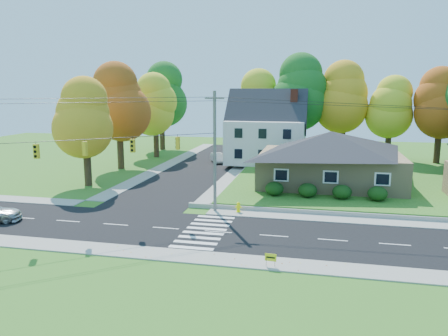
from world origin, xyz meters
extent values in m
plane|color=#3D7923|center=(0.00, 0.00, 0.00)|extent=(120.00, 120.00, 0.00)
cube|color=black|center=(0.00, 0.00, 0.01)|extent=(90.00, 8.00, 0.02)
cube|color=black|center=(-8.00, 26.00, 0.01)|extent=(8.00, 44.00, 0.02)
cube|color=#9C9A90|center=(0.00, 5.00, 0.04)|extent=(90.00, 2.00, 0.08)
cube|color=#9C9A90|center=(0.00, -5.00, 0.04)|extent=(90.00, 2.00, 0.08)
cube|color=#3D7923|center=(13.00, 21.00, 0.25)|extent=(30.00, 30.00, 0.50)
cube|color=tan|center=(8.00, 16.00, 2.10)|extent=(14.00, 10.00, 3.20)
pyramid|color=#26262B|center=(8.00, 16.00, 4.80)|extent=(14.60, 10.60, 2.20)
cube|color=silver|center=(0.00, 28.00, 3.30)|extent=(10.00, 8.00, 5.60)
pyramid|color=#26262B|center=(0.00, 28.00, 7.30)|extent=(10.40, 8.40, 2.40)
cube|color=brown|center=(3.50, 28.00, 5.30)|extent=(0.90, 0.90, 9.60)
ellipsoid|color=#163A10|center=(3.00, 9.80, 1.14)|extent=(1.70, 1.70, 1.27)
ellipsoid|color=#163A10|center=(6.00, 9.80, 1.14)|extent=(1.70, 1.70, 1.27)
ellipsoid|color=#163A10|center=(9.00, 9.80, 1.14)|extent=(1.70, 1.70, 1.27)
ellipsoid|color=#163A10|center=(12.00, 9.80, 1.14)|extent=(1.70, 1.70, 1.27)
cylinder|color=#666059|center=(-1.50, 5.20, 5.00)|extent=(0.26, 0.26, 10.00)
cube|color=#666059|center=(-1.50, 5.20, 9.40)|extent=(1.60, 0.12, 0.12)
cube|color=gold|center=(-12.00, -3.20, 5.95)|extent=(0.34, 0.26, 1.00)
cube|color=gold|center=(-9.50, -1.20, 5.95)|extent=(0.26, 0.34, 1.00)
cube|color=gold|center=(-6.80, 0.95, 5.95)|extent=(0.34, 0.26, 1.00)
cube|color=gold|center=(-4.00, 3.20, 5.95)|extent=(0.26, 0.34, 1.00)
cylinder|color=black|center=(-8.00, 0.00, 6.60)|extent=(13.02, 10.43, 0.04)
cylinder|color=#3F2A19|center=(-2.00, 34.00, 3.20)|extent=(0.80, 0.80, 5.40)
sphere|color=yellow|center=(-2.00, 34.00, 7.10)|extent=(6.72, 6.72, 6.72)
sphere|color=yellow|center=(-2.00, 34.00, 8.78)|extent=(5.91, 5.91, 5.91)
sphere|color=yellow|center=(-2.00, 34.00, 10.46)|extent=(5.11, 5.11, 5.11)
cylinder|color=#3F2A19|center=(4.00, 33.00, 3.65)|extent=(0.86, 0.86, 6.30)
sphere|color=#1F6921|center=(4.00, 33.00, 8.20)|extent=(7.84, 7.84, 7.84)
sphere|color=#1F6921|center=(4.00, 33.00, 10.16)|extent=(6.90, 6.90, 6.90)
sphere|color=#1F6921|center=(4.00, 33.00, 12.12)|extent=(5.96, 5.96, 5.96)
cylinder|color=#3F2A19|center=(10.00, 34.00, 3.43)|extent=(0.83, 0.83, 5.85)
sphere|color=gold|center=(10.00, 34.00, 7.65)|extent=(7.28, 7.28, 7.28)
sphere|color=gold|center=(10.00, 34.00, 9.47)|extent=(6.41, 6.41, 6.41)
sphere|color=gold|center=(10.00, 34.00, 11.29)|extent=(5.53, 5.53, 5.53)
cylinder|color=#3F2A19|center=(16.00, 33.00, 2.98)|extent=(0.77, 0.77, 4.95)
sphere|color=yellow|center=(16.00, 33.00, 6.55)|extent=(6.16, 6.16, 6.16)
sphere|color=yellow|center=(16.00, 33.00, 8.09)|extent=(5.42, 5.42, 5.42)
sphere|color=yellow|center=(16.00, 33.00, 9.63)|extent=(4.68, 4.68, 4.68)
cylinder|color=#3F2A19|center=(22.00, 32.00, 3.20)|extent=(0.80, 0.80, 5.40)
sphere|color=#AF4F16|center=(22.00, 32.00, 7.10)|extent=(6.72, 6.72, 6.72)
sphere|color=#AF4F16|center=(22.00, 32.00, 8.78)|extent=(5.91, 5.91, 5.91)
sphere|color=#AF4F16|center=(22.00, 32.00, 10.46)|extent=(5.11, 5.11, 5.11)
cylinder|color=#3F2A19|center=(-17.00, 12.00, 2.48)|extent=(0.77, 0.77, 4.95)
sphere|color=gold|center=(-17.00, 12.00, 6.05)|extent=(6.16, 6.16, 6.16)
sphere|color=gold|center=(-17.00, 12.00, 7.59)|extent=(5.42, 5.42, 5.42)
sphere|color=gold|center=(-17.00, 12.00, 9.13)|extent=(4.68, 4.68, 4.68)
cylinder|color=#3F2A19|center=(-18.00, 22.00, 2.93)|extent=(0.83, 0.83, 5.85)
sphere|color=#AF4F16|center=(-18.00, 22.00, 7.15)|extent=(7.28, 7.28, 7.28)
sphere|color=#AF4F16|center=(-18.00, 22.00, 8.97)|extent=(6.41, 6.41, 6.41)
sphere|color=#AF4F16|center=(-18.00, 22.00, 10.79)|extent=(5.53, 5.53, 5.53)
cylinder|color=#3F2A19|center=(-17.00, 32.00, 2.70)|extent=(0.80, 0.80, 5.40)
sphere|color=yellow|center=(-17.00, 32.00, 6.60)|extent=(6.72, 6.72, 6.72)
sphere|color=yellow|center=(-17.00, 32.00, 8.28)|extent=(5.91, 5.91, 5.91)
sphere|color=yellow|center=(-17.00, 32.00, 9.96)|extent=(5.11, 5.11, 5.11)
cylinder|color=#3F2A19|center=(-19.00, 40.00, 3.15)|extent=(0.86, 0.86, 6.30)
sphere|color=#1F6921|center=(-19.00, 40.00, 7.70)|extent=(7.84, 7.84, 7.84)
sphere|color=#1F6921|center=(-19.00, 40.00, 9.66)|extent=(6.90, 6.90, 6.90)
sphere|color=#1F6921|center=(-19.00, 40.00, 11.62)|extent=(5.96, 5.96, 5.96)
imported|color=#BDBDBD|center=(-6.93, 29.05, 0.67)|extent=(2.88, 4.18, 1.30)
cylinder|color=#FAEC02|center=(0.50, 5.18, 0.06)|extent=(0.41, 0.41, 0.11)
cylinder|color=#FAEC02|center=(0.50, 5.18, 0.40)|extent=(0.28, 0.28, 0.63)
sphere|color=#FAEC02|center=(0.50, 5.18, 0.78)|extent=(0.30, 0.30, 0.30)
cylinder|color=#FAEC02|center=(0.50, 5.18, 0.52)|extent=(0.52, 0.18, 0.14)
cylinder|color=black|center=(4.12, -5.51, 0.28)|extent=(0.02, 0.02, 0.56)
cylinder|color=black|center=(4.62, -5.51, 0.28)|extent=(0.02, 0.02, 0.56)
cube|color=yellow|center=(4.37, -5.51, 0.62)|extent=(0.68, 0.09, 0.45)
camera|label=1|loc=(6.83, -29.25, 10.19)|focal=35.00mm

